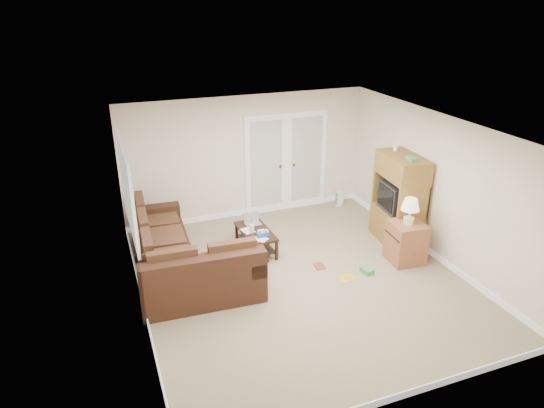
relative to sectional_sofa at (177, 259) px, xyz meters
name	(u,v)px	position (x,y,z in m)	size (l,w,h in m)	color
floor	(301,279)	(1.85, -0.75, -0.34)	(5.50, 5.50, 0.00)	gray
ceiling	(305,129)	(1.85, -0.75, 2.16)	(5.00, 5.50, 0.02)	white
wall_left	(135,236)	(-0.65, -0.75, 0.91)	(0.02, 5.50, 2.50)	white
wall_right	(437,188)	(4.35, -0.75, 0.91)	(0.02, 5.50, 2.50)	white
wall_back	(247,157)	(1.85, 2.00, 0.91)	(5.00, 0.02, 2.50)	white
wall_front	(410,310)	(1.85, -3.50, 0.91)	(5.00, 0.02, 2.50)	white
baseboards	(301,277)	(1.85, -0.75, -0.29)	(5.00, 5.50, 0.10)	white
french_doors	(286,163)	(2.70, 1.96, 0.70)	(1.80, 0.05, 2.13)	white
window_left	(128,189)	(-0.62, 0.25, 1.21)	(0.05, 1.92, 1.42)	white
sectional_sofa	(177,259)	(0.00, 0.00, 0.00)	(1.91, 2.89, 0.87)	#3C2317
coffee_table	(256,239)	(1.48, 0.44, -0.12)	(0.53, 1.00, 0.67)	black
tv_armoire	(399,199)	(4.04, -0.14, 0.51)	(0.68, 1.10, 1.80)	olive
side_cabinet	(406,239)	(3.77, -0.84, 0.08)	(0.60, 0.60, 1.17)	#995D38
space_heater	(339,198)	(3.85, 1.70, -0.17)	(0.13, 0.11, 0.33)	white
floor_magazine	(347,278)	(2.57, -0.99, -0.34)	(0.30, 0.23, 0.01)	gold
floor_greenbox	(367,270)	(2.96, -0.96, -0.30)	(0.16, 0.21, 0.08)	#439459
floor_book	(315,267)	(2.23, -0.49, -0.33)	(0.17, 0.23, 0.02)	brown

